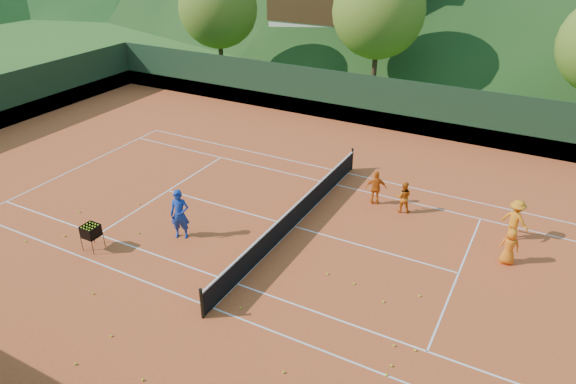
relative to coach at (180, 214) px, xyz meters
The scene contains 33 objects.
ground 4.48m from the coach, 37.99° to the left, with size 400.00×400.00×0.00m, color #2B551A.
clay_court 4.48m from the coach, 37.99° to the left, with size 40.00×24.00×0.02m, color #C1481F.
coach is the anchor object (origin of this frame).
student_a 9.01m from the coach, 40.71° to the left, with size 0.66×0.51×1.36m, color orange.
student_b 8.20m from the coach, 46.84° to the left, with size 0.88×0.37×1.51m, color orange.
student_c 11.90m from the coach, 20.19° to the left, with size 0.67×0.44×1.38m, color orange.
student_d 12.59m from the coach, 27.97° to the left, with size 1.04×0.60×1.62m, color orange.
tennis_ball_0 9.50m from the coach, 14.93° to the right, with size 0.07×0.07×0.07m, color #BDEC27.
tennis_ball_1 5.54m from the coach, 73.24° to the right, with size 0.07×0.07×0.07m, color #BDEC27.
tennis_ball_2 3.54m from the coach, 160.99° to the left, with size 0.07×0.07×0.07m, color #BDEC27.
tennis_ball_4 7.84m from the coach, 31.20° to the right, with size 0.07×0.07×0.07m, color #BDEC27.
tennis_ball_5 3.57m from the coach, ahead, with size 0.07×0.07×0.07m, color #BDEC27.
tennis_ball_6 7.04m from the coach, 59.78° to the right, with size 0.07×0.07×0.07m, color #BDEC27.
tennis_ball_7 4.96m from the coach, 29.75° to the right, with size 0.07×0.07×0.07m, color #BDEC27.
tennis_ball_8 1.99m from the coach, 158.32° to the right, with size 0.07×0.07×0.07m, color #BDEC27.
tennis_ball_9 6.98m from the coach, ahead, with size 0.07×0.07×0.07m, color #BDEC27.
tennis_ball_10 9.72m from the coach, ahead, with size 0.07×0.07×0.07m, color #BDEC27.
tennis_ball_11 9.16m from the coach, 10.64° to the right, with size 0.07×0.07×0.07m, color #BDEC27.
tennis_ball_12 8.12m from the coach, ahead, with size 0.07×0.07×0.07m, color #BDEC27.
tennis_ball_13 6.00m from the coach, ahead, with size 0.07×0.07×0.07m, color #BDEC27.
tennis_ball_14 5.03m from the coach, behind, with size 0.07×0.07×0.07m, color #BDEC27.
tennis_ball_15 5.93m from the coach, 147.86° to the right, with size 0.07×0.07×0.07m, color #BDEC27.
tennis_ball_17 4.23m from the coach, 95.13° to the right, with size 0.07×0.07×0.07m, color #BDEC27.
tennis_ball_18 4.62m from the coach, 151.67° to the right, with size 0.07×0.07×0.07m, color #BDEC27.
tennis_ball_19 9.09m from the coach, ahead, with size 0.07×0.07×0.07m, color #BDEC27.
tennis_ball_20 9.58m from the coach, 17.12° to the right, with size 0.07×0.07×0.07m, color #BDEC27.
tennis_ball_21 6.72m from the coach, 76.90° to the right, with size 0.07×0.07×0.07m, color #BDEC27.
court_lines 4.48m from the coach, 37.99° to the left, with size 23.83×11.03×0.00m.
tennis_net 4.39m from the coach, 37.99° to the left, with size 0.10×12.07×1.10m.
perimeter_fence 4.37m from the coach, 37.99° to the left, with size 40.40×24.24×3.00m.
ball_hopper 3.22m from the coach, 136.78° to the right, with size 0.57×0.57×1.00m.
tree_a 24.51m from the coach, 121.26° to the left, with size 6.00×6.00×7.88m.
tree_b 23.08m from the coach, 91.41° to the left, with size 6.40×6.40×8.40m.
Camera 1 is at (8.00, -15.33, 10.78)m, focal length 32.00 mm.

